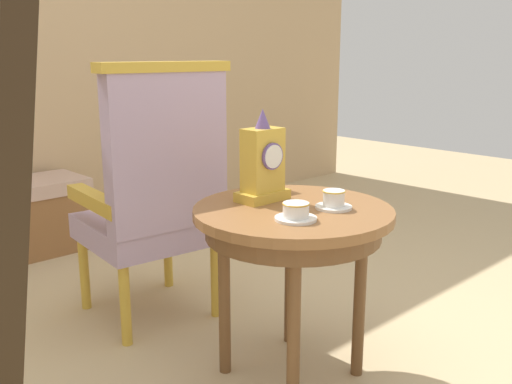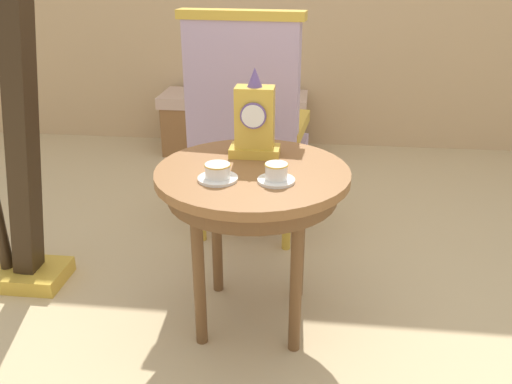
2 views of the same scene
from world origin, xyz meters
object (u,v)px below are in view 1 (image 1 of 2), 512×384
side_table (293,229)px  teacup_right (334,201)px  teacup_left (296,212)px  armchair (156,192)px  mantel_clock (263,164)px

side_table → teacup_right: 0.18m
teacup_left → side_table: bearing=46.5°
side_table → armchair: bearing=98.7°
teacup_left → armchair: bearing=90.1°
mantel_clock → armchair: armchair is taller
teacup_right → mantel_clock: mantel_clock is taller
teacup_left → teacup_right: teacup_right is taller
side_table → teacup_left: bearing=-133.5°
teacup_right → mantel_clock: bearing=112.2°
side_table → teacup_left: 0.19m
side_table → mantel_clock: size_ratio=2.10×
side_table → teacup_right: (0.09, -0.11, 0.11)m
mantel_clock → teacup_left: bearing=-110.7°
side_table → teacup_left: teacup_left is taller
armchair → teacup_right: bearing=-76.0°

